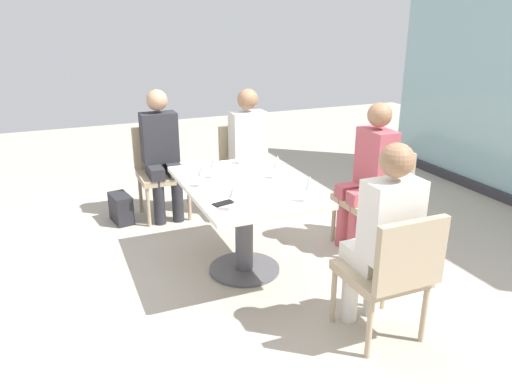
% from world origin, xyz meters
% --- Properties ---
extents(ground_plane, '(12.00, 12.00, 0.00)m').
position_xyz_m(ground_plane, '(0.00, 0.00, 0.00)').
color(ground_plane, '#A89E8E').
extents(dining_table_main, '(1.30, 0.85, 0.73)m').
position_xyz_m(dining_table_main, '(0.00, 0.00, 0.54)').
color(dining_table_main, silver).
rests_on(dining_table_main, ground_plane).
extents(chair_side_end, '(0.50, 0.46, 0.87)m').
position_xyz_m(chair_side_end, '(-1.46, -0.32, 0.50)').
color(chair_side_end, tan).
rests_on(chair_side_end, ground_plane).
extents(chair_far_left, '(0.50, 0.46, 0.87)m').
position_xyz_m(chair_far_left, '(-1.17, 0.49, 0.50)').
color(chair_far_left, tan).
rests_on(chair_far_left, ground_plane).
extents(chair_near_window, '(0.46, 0.51, 0.87)m').
position_xyz_m(chair_near_window, '(0.00, 1.23, 0.50)').
color(chair_near_window, tan).
rests_on(chair_near_window, ground_plane).
extents(chair_far_right, '(0.50, 0.46, 0.87)m').
position_xyz_m(chair_far_right, '(1.17, 0.49, 0.50)').
color(chair_far_right, tan).
rests_on(chair_far_right, ground_plane).
extents(person_side_end, '(0.39, 0.34, 1.26)m').
position_xyz_m(person_side_end, '(-1.35, -0.32, 0.70)').
color(person_side_end, '#28282D').
rests_on(person_side_end, ground_plane).
extents(person_far_left, '(0.39, 0.34, 1.26)m').
position_xyz_m(person_far_left, '(-1.06, 0.49, 0.70)').
color(person_far_left, silver).
rests_on(person_far_left, ground_plane).
extents(person_near_window, '(0.34, 0.39, 1.26)m').
position_xyz_m(person_near_window, '(-0.00, 1.12, 0.70)').
color(person_near_window, '#B24C56').
rests_on(person_near_window, ground_plane).
extents(person_far_right, '(0.39, 0.34, 1.26)m').
position_xyz_m(person_far_right, '(1.06, 0.49, 0.70)').
color(person_far_right, silver).
rests_on(person_far_right, ground_plane).
extents(wine_glass_0, '(0.07, 0.07, 0.18)m').
position_xyz_m(wine_glass_0, '(0.47, -0.25, 0.86)').
color(wine_glass_0, silver).
rests_on(wine_glass_0, dining_table_main).
extents(wine_glass_1, '(0.07, 0.07, 0.18)m').
position_xyz_m(wine_glass_1, '(-0.21, -0.16, 0.86)').
color(wine_glass_1, silver).
rests_on(wine_glass_1, dining_table_main).
extents(wine_glass_2, '(0.07, 0.07, 0.18)m').
position_xyz_m(wine_glass_2, '(0.52, 0.27, 0.86)').
color(wine_glass_2, silver).
rests_on(wine_glass_2, dining_table_main).
extents(wine_glass_3, '(0.07, 0.07, 0.18)m').
position_xyz_m(wine_glass_3, '(-0.01, 0.28, 0.86)').
color(wine_glass_3, silver).
rests_on(wine_glass_3, dining_table_main).
extents(wine_glass_4, '(0.07, 0.07, 0.18)m').
position_xyz_m(wine_glass_4, '(-0.05, -0.30, 0.86)').
color(wine_glass_4, silver).
rests_on(wine_glass_4, dining_table_main).
extents(coffee_cup, '(0.08, 0.08, 0.09)m').
position_xyz_m(coffee_cup, '(-0.50, 0.18, 0.78)').
color(coffee_cup, white).
rests_on(coffee_cup, dining_table_main).
extents(cell_phone_on_table, '(0.10, 0.16, 0.01)m').
position_xyz_m(cell_phone_on_table, '(0.33, -0.28, 0.73)').
color(cell_phone_on_table, black).
rests_on(cell_phone_on_table, dining_table_main).
extents(handbag_0, '(0.32, 0.21, 0.28)m').
position_xyz_m(handbag_0, '(-1.38, -0.75, 0.14)').
color(handbag_0, '#232328').
rests_on(handbag_0, ground_plane).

